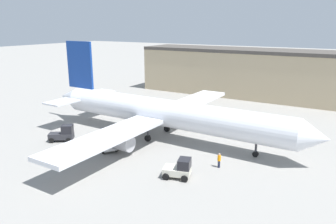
{
  "coord_description": "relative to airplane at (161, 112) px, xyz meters",
  "views": [
    {
      "loc": [
        22.37,
        -37.66,
        15.71
      ],
      "look_at": [
        0.0,
        0.0,
        3.88
      ],
      "focal_mm": 35.0,
      "sensor_mm": 36.0,
      "label": 1
    }
  ],
  "objects": [
    {
      "name": "airplane",
      "position": [
        0.0,
        0.0,
        0.0
      ],
      "size": [
        42.26,
        38.85,
        13.06
      ],
      "rotation": [
        0.0,
        0.0,
        -0.02
      ],
      "color": "silver",
      "rests_on": "ground_plane"
    },
    {
      "name": "baggage_tug",
      "position": [
        8.36,
        -9.92,
        -2.67
      ],
      "size": [
        3.21,
        2.74,
        2.15
      ],
      "rotation": [
        0.0,
        0.0,
        0.29
      ],
      "color": "beige",
      "rests_on": "ground_plane"
    },
    {
      "name": "terminal_building",
      "position": [
        7.69,
        33.94,
        1.55
      ],
      "size": [
        60.51,
        11.11,
        10.41
      ],
      "color": "tan",
      "rests_on": "ground_plane"
    },
    {
      "name": "ground_plane",
      "position": [
        1.1,
        -0.02,
        -3.66
      ],
      "size": [
        400.0,
        400.0,
        0.0
      ],
      "primitive_type": "plane",
      "color": "gray"
    },
    {
      "name": "belt_loader_truck",
      "position": [
        -3.29,
        -7.74,
        -2.69
      ],
      "size": [
        3.85,
        3.39,
        2.03
      ],
      "rotation": [
        0.0,
        0.0,
        -0.6
      ],
      "color": "silver",
      "rests_on": "ground_plane"
    },
    {
      "name": "ground_crew_worker",
      "position": [
        11.0,
        -5.43,
        -2.74
      ],
      "size": [
        0.38,
        0.38,
        1.71
      ],
      "rotation": [
        0.0,
        0.0,
        5.48
      ],
      "color": "#1E2338",
      "rests_on": "ground_plane"
    },
    {
      "name": "pushback_tug",
      "position": [
        -10.78,
        -8.32,
        -2.62
      ],
      "size": [
        3.52,
        3.04,
        2.3
      ],
      "rotation": [
        0.0,
        0.0,
        0.57
      ],
      "color": "#2D2D33",
      "rests_on": "ground_plane"
    }
  ]
}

